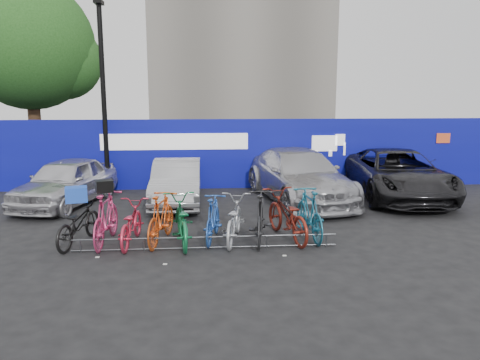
{
  "coord_description": "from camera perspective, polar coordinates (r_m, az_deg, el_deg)",
  "views": [
    {
      "loc": [
        -0.02,
        -10.12,
        3.27
      ],
      "look_at": [
        0.93,
        2.0,
        1.01
      ],
      "focal_mm": 35.0,
      "sensor_mm": 36.0,
      "label": 1
    }
  ],
  "objects": [
    {
      "name": "lamppost",
      "position": [
        15.84,
        -16.31,
        10.11
      ],
      "size": [
        0.25,
        0.5,
        6.11
      ],
      "color": "black",
      "rests_on": "ground"
    },
    {
      "name": "bike_2",
      "position": [
        10.53,
        -13.19,
        -5.18
      ],
      "size": [
        0.76,
        1.84,
        0.94
      ],
      "primitive_type": "imported",
      "rotation": [
        0.0,
        0.0,
        3.06
      ],
      "color": "#D02642",
      "rests_on": "ground"
    },
    {
      "name": "cargo_crate",
      "position": [
        10.69,
        -19.33,
        -1.67
      ],
      "size": [
        0.52,
        0.45,
        0.32
      ],
      "primitive_type": "cube",
      "rotation": [
        0.0,
        0.0,
        0.25
      ],
      "color": "blue",
      "rests_on": "bike_0"
    },
    {
      "name": "car_0",
      "position": [
        14.73,
        -20.47,
        -0.2
      ],
      "size": [
        2.68,
        4.41,
        1.4
      ],
      "primitive_type": "imported",
      "rotation": [
        0.0,
        0.0,
        -0.27
      ],
      "color": "silver",
      "rests_on": "ground"
    },
    {
      "name": "bike_7",
      "position": [
        10.39,
        2.51,
        -4.54
      ],
      "size": [
        0.83,
        1.97,
        1.15
      ],
      "primitive_type": "imported",
      "rotation": [
        0.0,
        0.0,
        2.98
      ],
      "color": "#232426",
      "rests_on": "ground"
    },
    {
      "name": "tree",
      "position": [
        21.35,
        -23.69,
        14.5
      ],
      "size": [
        5.4,
        5.2,
        7.8
      ],
      "color": "#382314",
      "rests_on": "ground"
    },
    {
      "name": "bike_5",
      "position": [
        10.5,
        -3.32,
        -4.71
      ],
      "size": [
        0.78,
        1.77,
        1.03
      ],
      "primitive_type": "imported",
      "rotation": [
        0.0,
        0.0,
        2.96
      ],
      "color": "#2653B0",
      "rests_on": "ground"
    },
    {
      "name": "bike_3",
      "position": [
        10.48,
        -9.6,
        -4.61
      ],
      "size": [
        0.91,
        1.94,
        1.13
      ],
      "primitive_type": "imported",
      "rotation": [
        0.0,
        0.0,
        2.93
      ],
      "color": "#D74D16",
      "rests_on": "ground"
    },
    {
      "name": "car_1",
      "position": [
        14.07,
        -7.71,
        -0.28
      ],
      "size": [
        1.4,
        3.99,
        1.31
      ],
      "primitive_type": "imported",
      "rotation": [
        0.0,
        0.0,
        0.0
      ],
      "color": "#A3A4A7",
      "rests_on": "ground"
    },
    {
      "name": "cargo_topcase",
      "position": [
        10.5,
        -16.22,
        -0.71
      ],
      "size": [
        0.43,
        0.41,
        0.26
      ],
      "primitive_type": "cube",
      "rotation": [
        0.0,
        0.0,
        0.33
      ],
      "color": "black",
      "rests_on": "bike_1"
    },
    {
      "name": "bike_8",
      "position": [
        10.65,
        5.69,
        -4.35
      ],
      "size": [
        1.21,
        2.2,
        1.1
      ],
      "primitive_type": "imported",
      "rotation": [
        0.0,
        0.0,
        3.39
      ],
      "color": "maroon",
      "rests_on": "ground"
    },
    {
      "name": "bike_rack",
      "position": [
        10.01,
        -4.18,
        -7.6
      ],
      "size": [
        5.6,
        0.03,
        0.3
      ],
      "color": "#595B60",
      "rests_on": "ground"
    },
    {
      "name": "bike_1",
      "position": [
        10.66,
        -16.02,
        -4.49
      ],
      "size": [
        0.67,
        1.98,
        1.17
      ],
      "primitive_type": "imported",
      "rotation": [
        0.0,
        0.0,
        3.08
      ],
      "color": "#C63368",
      "rests_on": "ground"
    },
    {
      "name": "car_2",
      "position": [
        14.54,
        7.19,
        0.57
      ],
      "size": [
        3.09,
        5.67,
        1.56
      ],
      "primitive_type": "imported",
      "rotation": [
        0.0,
        0.0,
        0.18
      ],
      "color": "#B1B1B7",
      "rests_on": "ground"
    },
    {
      "name": "car_3",
      "position": [
        15.61,
        18.57,
        0.71
      ],
      "size": [
        2.94,
        5.64,
        1.52
      ],
      "primitive_type": "imported",
      "rotation": [
        0.0,
        0.0,
        -0.08
      ],
      "color": "black",
      "rests_on": "ground"
    },
    {
      "name": "bike_0",
      "position": [
        10.84,
        -19.13,
        -5.0
      ],
      "size": [
        1.06,
        1.93,
        0.96
      ],
      "primitive_type": "imported",
      "rotation": [
        0.0,
        0.0,
        2.9
      ],
      "color": "black",
      "rests_on": "ground"
    },
    {
      "name": "bike_6",
      "position": [
        10.46,
        -0.8,
        -4.82
      ],
      "size": [
        1.03,
        2.01,
        1.01
      ],
      "primitive_type": "imported",
      "rotation": [
        0.0,
        0.0,
        2.94
      ],
      "color": "#A7AAAE",
      "rests_on": "ground"
    },
    {
      "name": "hoarding",
      "position": [
        16.25,
        -4.34,
        3.18
      ],
      "size": [
        22.0,
        0.18,
        2.4
      ],
      "color": "#0A0E8B",
      "rests_on": "ground"
    },
    {
      "name": "ground",
      "position": [
        10.63,
        -4.19,
        -7.43
      ],
      "size": [
        100.0,
        100.0,
        0.0
      ],
      "primitive_type": "plane",
      "color": "black",
      "rests_on": "ground"
    },
    {
      "name": "bike_9",
      "position": [
        10.77,
        8.45,
        -4.07
      ],
      "size": [
        0.69,
        1.96,
        1.16
      ],
      "primitive_type": "imported",
      "rotation": [
        0.0,
        0.0,
        3.22
      ],
      "color": "#18607C",
      "rests_on": "ground"
    },
    {
      "name": "bike_4",
      "position": [
        10.35,
        -7.2,
        -4.94
      ],
      "size": [
        0.95,
        2.08,
        1.06
      ],
      "primitive_type": "imported",
      "rotation": [
        0.0,
        0.0,
        3.27
      ],
      "color": "#13703C",
      "rests_on": "ground"
    }
  ]
}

